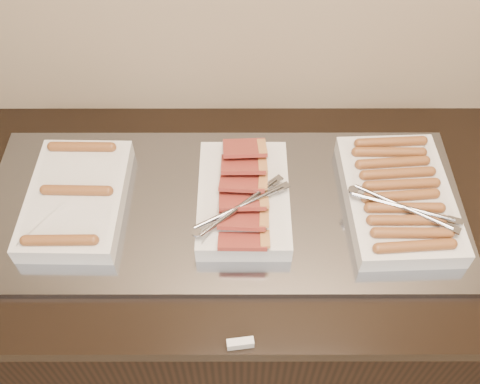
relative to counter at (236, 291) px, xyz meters
name	(u,v)px	position (x,y,z in m)	size (l,w,h in m)	color
counter	(236,291)	(0.00, 0.00, 0.00)	(2.06, 0.76, 0.90)	black
warming_tray	(224,207)	(-0.03, 0.00, 0.46)	(1.20, 0.50, 0.02)	gray
dish_left	(77,198)	(-0.39, 0.00, 0.50)	(0.24, 0.35, 0.07)	silver
dish_center	(243,198)	(0.02, 0.00, 0.50)	(0.25, 0.36, 0.09)	silver
dish_right	(398,197)	(0.40, 0.00, 0.50)	(0.28, 0.39, 0.08)	silver
label_holder	(240,343)	(0.01, -0.36, 0.46)	(0.06, 0.02, 0.02)	silver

